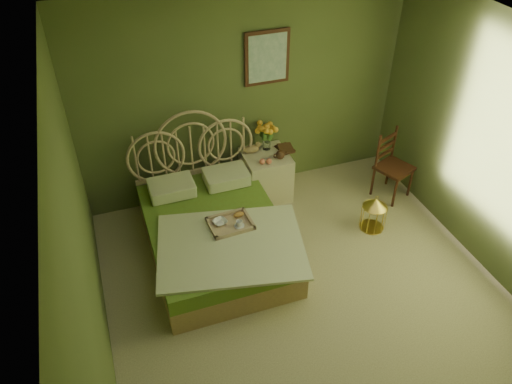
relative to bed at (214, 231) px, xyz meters
name	(u,v)px	position (x,y,z in m)	size (l,w,h in m)	color
floor	(316,309)	(0.72, -1.16, -0.29)	(4.50, 4.50, 0.00)	#C6BA8F
ceiling	(343,66)	(0.72, -1.16, 2.31)	(4.50, 4.50, 0.00)	silver
wall_back	(244,96)	(0.72, 1.09, 1.01)	(4.00, 4.00, 0.00)	#5D6A37
wall_left	(84,268)	(-1.28, -1.16, 1.01)	(4.50, 4.50, 0.00)	#5D6A37
wall_art	(267,58)	(1.00, 1.06, 1.46)	(0.54, 0.04, 0.64)	#3D1E10
bed	(214,231)	(0.00, 0.00, 0.00)	(1.68, 2.12, 1.31)	tan
nightstand	(266,170)	(0.90, 0.80, 0.08)	(0.56, 0.56, 1.04)	beige
chair	(392,160)	(2.42, 0.31, 0.20)	(0.52, 0.52, 0.89)	#3D1E10
birdcage	(374,214)	(1.88, -0.25, -0.08)	(0.28, 0.28, 0.43)	gold
book_lower	(279,151)	(1.08, 0.81, 0.33)	(0.18, 0.24, 0.02)	#381E0F
book_upper	(279,149)	(1.08, 0.81, 0.35)	(0.18, 0.24, 0.02)	#472819
cereal_bowl	(220,222)	(0.04, -0.14, 0.24)	(0.15, 0.15, 0.04)	white
coffee_cup	(239,224)	(0.22, -0.25, 0.25)	(0.07, 0.07, 0.07)	white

